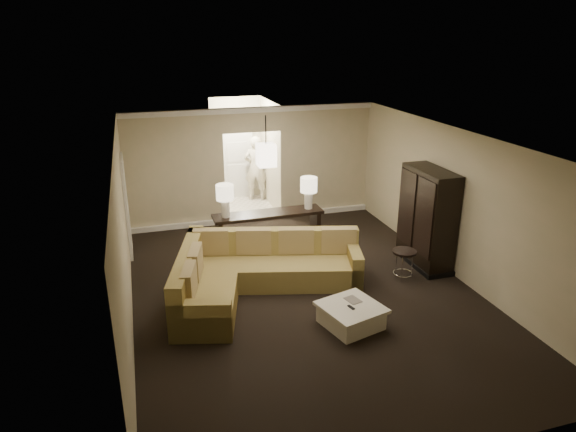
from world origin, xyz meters
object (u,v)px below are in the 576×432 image
object	(u,v)px
armoire	(427,220)
drink_table	(404,259)
console_table	(268,229)
coffee_table	(351,315)
person	(256,165)
sectional_sofa	(253,272)

from	to	relation	value
armoire	drink_table	bearing A→B (deg)	-147.31
drink_table	console_table	bearing A→B (deg)	137.77
coffee_table	console_table	world-z (taller)	console_table
coffee_table	console_table	size ratio (longest dim) A/B	0.47
drink_table	person	size ratio (longest dim) A/B	0.29
sectional_sofa	person	world-z (taller)	person
coffee_table	drink_table	bearing A→B (deg)	37.74
sectional_sofa	drink_table	distance (m)	2.89
drink_table	armoire	bearing A→B (deg)	32.69
person	console_table	bearing A→B (deg)	104.22
coffee_table	person	xyz separation A→B (m)	(0.09, 6.80, 0.80)
person	coffee_table	bearing A→B (deg)	113.04
sectional_sofa	drink_table	world-z (taller)	sectional_sofa
coffee_table	person	world-z (taller)	person
coffee_table	armoire	size ratio (longest dim) A/B	0.55
armoire	person	world-z (taller)	armoire
console_table	armoire	bearing A→B (deg)	-28.16
console_table	person	world-z (taller)	person
sectional_sofa	drink_table	xyz separation A→B (m)	(2.87, -0.31, 0.02)
console_table	person	distance (m)	3.68
armoire	drink_table	distance (m)	1.00
console_table	drink_table	bearing A→B (deg)	-42.73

